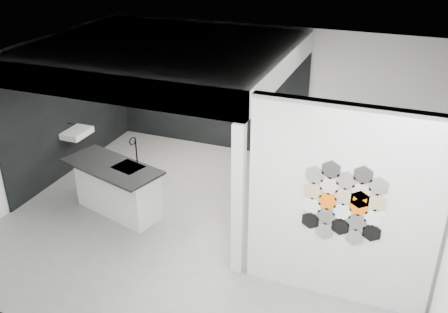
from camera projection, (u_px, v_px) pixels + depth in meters
floor at (212, 223)px, 8.57m from camera, size 7.00×6.00×0.01m
partition_panel at (341, 207)px, 6.39m from camera, size 2.45×0.15×2.80m
bay_clad_back at (209, 95)px, 10.96m from camera, size 4.40×0.04×2.35m
bay_clad_left at (71, 113)px, 10.02m from camera, size 0.04×4.00×2.35m
bulkhead at (164, 55)px, 8.71m from camera, size 4.40×4.00×0.40m
corner_column at (238, 201)px, 6.95m from camera, size 0.16×0.16×2.35m
fascia_beam at (102, 88)px, 7.10m from camera, size 4.40×0.16×0.40m
wall_basin at (77, 133)px, 9.92m from camera, size 0.40×0.60×0.12m
display_shelf at (211, 92)px, 10.79m from camera, size 3.00×0.15×0.04m
kitchen_island at (118, 187)px, 8.69m from camera, size 1.94×1.25×1.45m
stockpot at (165, 81)px, 11.10m from camera, size 0.28×0.28×0.19m
kettle at (258, 94)px, 10.40m from camera, size 0.20×0.20×0.15m
glass_bowl at (271, 96)px, 10.31m from camera, size 0.19×0.19×0.11m
glass_vase at (271, 95)px, 10.31m from camera, size 0.11×0.11×0.15m
bottle_dark at (197, 86)px, 10.85m from camera, size 0.07×0.07×0.15m
utensil_cup at (182, 85)px, 10.98m from camera, size 0.10×0.10×0.11m
hex_tile_cluster at (344, 204)px, 6.27m from camera, size 1.04×0.02×1.16m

